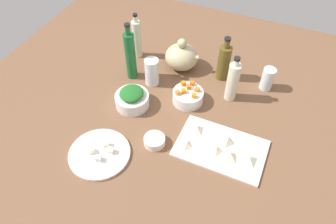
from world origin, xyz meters
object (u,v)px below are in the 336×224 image
Objects in this scene: teapot at (182,57)px; bottle_2 at (233,81)px; bowl_small_side at (154,141)px; bottle_3 at (224,62)px; bottle_0 at (137,38)px; plate_tofu at (100,154)px; bottle_1 at (130,55)px; drinking_glass_0 at (152,72)px; bowl_greens at (132,100)px; cutting_board at (221,148)px; bowl_carrots at (188,97)px; drinking_glass_1 at (268,79)px.

teapot is 0.78× the size of bottle_2.
bottle_3 reaches higher than bowl_small_side.
plate_tofu is at bearing -76.94° from bottle_0.
bottle_3 reaches higher than plate_tofu.
bottle_1 is (-19.46, -15.79, 6.13)cm from teapot.
bottle_0 is 22.84cm from drinking_glass_0.
bowl_greens is 0.85× the size of teapot.
cutting_board is at bearing -80.82° from bottle_2.
bowl_carrots is at bearing -9.88° from bottle_1.
bowl_small_side is at bearing -124.41° from drinking_glass_1.
bottle_3 reaches higher than bowl_greens.
bowl_greens is 34.87cm from teapot.
bowl_carrots is at bearing 62.61° from plate_tofu.
plate_tofu is 1.61× the size of bowl_greens.
teapot is 25.80cm from bottle_1.
teapot is 18.34cm from drinking_glass_0.
bottle_2 is at bearing 99.18° from cutting_board.
plate_tofu is 2.81× the size of bowl_small_side.
bottle_1 is at bearing -140.95° from teapot.
bowl_greens is (-0.59, 29.20, 2.30)cm from plate_tofu.
cutting_board is 26.89cm from bowl_small_side.
cutting_board is at bearing -25.46° from bottle_1.
bowl_small_side is at bearing 38.08° from plate_tofu.
plate_tofu is 1.07× the size of bottle_3.
bowl_greens is 24.93cm from bowl_carrots.
bottle_0 is (-35.73, 21.09, 7.63)cm from bowl_carrots.
bottle_0 is 66.45cm from drinking_glass_1.
drinking_glass_0 is at bearing 149.45° from cutting_board.
plate_tofu is at bearing -141.92° from bowl_small_side.
bowl_greens is at bearing 91.16° from plate_tofu.
bowl_small_side is at bearing -63.78° from drinking_glass_0.
cutting_board is at bearing -50.90° from teapot.
bottle_1 is (4.70, -15.69, 2.14)cm from bottle_0.
drinking_glass_1 reaches higher than bowl_carrots.
bowl_small_side is 0.38× the size of bottle_3.
bottle_0 is at bearing 123.07° from bowl_small_side.
bowl_greens reaches higher than bowl_small_side.
bowl_carrots is 0.77× the size of teapot.
bowl_greens is at bearing -96.28° from drinking_glass_0.
bowl_carrots is at bearing 81.69° from bowl_small_side.
drinking_glass_1 is at bearing 36.81° from bowl_carrots.
cutting_board is 2.60× the size of drinking_glass_0.
bowl_carrots is 1.24× the size of drinking_glass_1.
bowl_greens is at bearing -146.45° from drinking_glass_1.
teapot is 0.61× the size of bottle_1.
bowl_greens is 0.52× the size of bottle_1.
teapot is (-33.21, 40.87, 6.00)cm from cutting_board.
bottle_2 is (-4.78, 29.60, 9.44)cm from cutting_board.
drinking_glass_1 is at bearing 78.22° from cutting_board.
bowl_greens is 0.66× the size of bottle_3.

